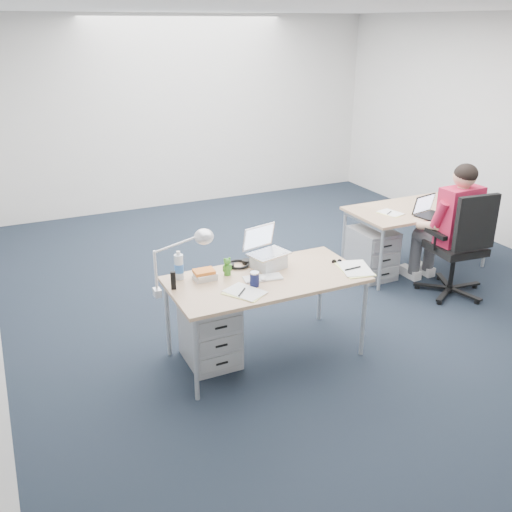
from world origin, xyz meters
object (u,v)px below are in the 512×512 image
(drawer_pedestal_near, at_px, (210,332))
(water_bottle, at_px, (179,265))
(desk_far, at_px, (418,211))
(office_chair, at_px, (455,266))
(cordless_phone, at_px, (173,281))
(sunglasses, at_px, (337,262))
(bear_figurine, at_px, (227,266))
(wireless_keyboard, at_px, (263,278))
(can_koozie, at_px, (255,279))
(computer_mouse, at_px, (263,278))
(seated_person, at_px, (447,227))
(desk_lamp, at_px, (175,263))
(silver_laptop, at_px, (269,249))
(drawer_pedestal_far, at_px, (372,253))
(headphones, at_px, (238,264))
(book_stack, at_px, (205,275))
(desk_near, at_px, (266,283))
(far_cup, at_px, (448,194))
(dark_laptop, at_px, (432,206))

(drawer_pedestal_near, relative_size, water_bottle, 2.28)
(desk_far, xyz_separation_m, office_chair, (-0.10, -0.76, -0.36))
(cordless_phone, bearing_deg, sunglasses, 16.97)
(bear_figurine, height_order, cordless_phone, bear_figurine)
(wireless_keyboard, bearing_deg, drawer_pedestal_near, 173.41)
(water_bottle, xyz_separation_m, sunglasses, (1.34, -0.26, -0.11))
(can_koozie, relative_size, sunglasses, 1.32)
(computer_mouse, relative_size, can_koozie, 0.79)
(sunglasses, bearing_deg, seated_person, 31.05)
(can_koozie, bearing_deg, desk_lamp, 165.63)
(silver_laptop, bearing_deg, drawer_pedestal_far, 11.26)
(seated_person, height_order, desk_lamp, seated_person)
(office_chair, bearing_deg, sunglasses, -166.77)
(drawer_pedestal_far, xyz_separation_m, water_bottle, (-2.46, -0.71, 0.58))
(drawer_pedestal_near, height_order, can_koozie, can_koozie)
(office_chair, relative_size, headphones, 4.51)
(wireless_keyboard, distance_m, book_stack, 0.47)
(silver_laptop, bearing_deg, headphones, 133.26)
(desk_near, relative_size, drawer_pedestal_far, 2.91)
(can_koozie, height_order, book_stack, can_koozie)
(seated_person, bearing_deg, wireless_keyboard, -171.71)
(seated_person, bearing_deg, far_cup, 44.74)
(cordless_phone, relative_size, sunglasses, 1.61)
(seated_person, relative_size, can_koozie, 11.40)
(silver_laptop, distance_m, sunglasses, 0.63)
(computer_mouse, relative_size, far_cup, 1.11)
(water_bottle, xyz_separation_m, cordless_phone, (-0.10, -0.17, -0.05))
(silver_laptop, distance_m, desk_lamp, 0.88)
(bear_figurine, xyz_separation_m, dark_laptop, (2.58, 0.49, 0.04))
(wireless_keyboard, xyz_separation_m, dark_laptop, (2.35, 0.68, 0.11))
(wireless_keyboard, height_order, headphones, headphones)
(seated_person, distance_m, desk_lamp, 3.10)
(water_bottle, bearing_deg, book_stack, -28.05)
(wireless_keyboard, distance_m, water_bottle, 0.69)
(office_chair, bearing_deg, can_koozie, -166.45)
(drawer_pedestal_near, xyz_separation_m, can_koozie, (0.31, -0.22, 0.52))
(drawer_pedestal_near, xyz_separation_m, dark_laptop, (2.78, 0.56, 0.57))
(silver_laptop, bearing_deg, desk_far, 5.12)
(drawer_pedestal_near, distance_m, headphones, 0.63)
(seated_person, relative_size, dark_laptop, 4.37)
(wireless_keyboard, xyz_separation_m, bear_figurine, (-0.23, 0.19, 0.07))
(can_koozie, relative_size, water_bottle, 0.50)
(seated_person, distance_m, cordless_phone, 3.08)
(seated_person, relative_size, drawer_pedestal_far, 2.51)
(drawer_pedestal_near, bearing_deg, cordless_phone, -179.17)
(computer_mouse, bearing_deg, desk_far, 45.63)
(wireless_keyboard, bearing_deg, seated_person, 20.09)
(cordless_phone, bearing_deg, bear_figurine, 29.25)
(office_chair, xyz_separation_m, computer_mouse, (-2.35, -0.26, 0.42))
(desk_far, relative_size, office_chair, 1.41)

